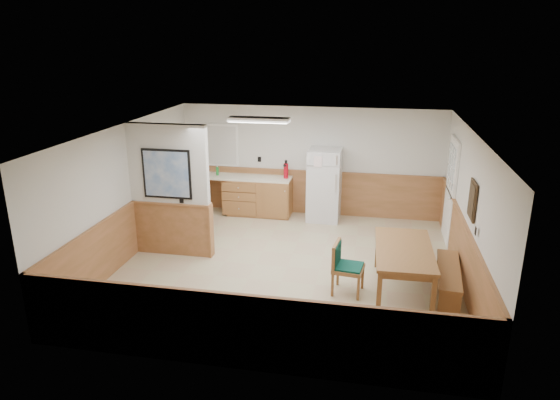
% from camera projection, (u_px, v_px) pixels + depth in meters
% --- Properties ---
extents(ground, '(6.00, 6.00, 0.00)m').
position_uv_depth(ground, '(287.00, 267.00, 9.03)').
color(ground, tan).
rests_on(ground, ground).
extents(ceiling, '(6.00, 6.00, 0.02)m').
position_uv_depth(ceiling, '(288.00, 130.00, 8.26)').
color(ceiling, silver).
rests_on(ceiling, back_wall).
extents(back_wall, '(6.00, 0.02, 2.50)m').
position_uv_depth(back_wall, '(310.00, 161.00, 11.44)').
color(back_wall, silver).
rests_on(back_wall, ground).
extents(right_wall, '(0.02, 6.00, 2.50)m').
position_uv_depth(right_wall, '(469.00, 212.00, 8.10)').
color(right_wall, silver).
rests_on(right_wall, ground).
extents(left_wall, '(0.02, 6.00, 2.50)m').
position_uv_depth(left_wall, '(127.00, 192.00, 9.18)').
color(left_wall, silver).
rests_on(left_wall, ground).
extents(wainscot_back, '(6.00, 0.04, 1.00)m').
position_uv_depth(wainscot_back, '(310.00, 193.00, 11.66)').
color(wainscot_back, '#AA6B44').
rests_on(wainscot_back, ground).
extents(wainscot_right, '(0.04, 6.00, 1.00)m').
position_uv_depth(wainscot_right, '(463.00, 254.00, 8.34)').
color(wainscot_right, '#AA6B44').
rests_on(wainscot_right, ground).
extents(wainscot_left, '(0.04, 6.00, 1.00)m').
position_uv_depth(wainscot_left, '(132.00, 230.00, 9.41)').
color(wainscot_left, '#AA6B44').
rests_on(wainscot_left, ground).
extents(partition_wall, '(1.50, 0.20, 2.50)m').
position_uv_depth(partition_wall, '(170.00, 192.00, 9.23)').
color(partition_wall, silver).
rests_on(partition_wall, ground).
extents(kitchen_counter, '(2.20, 0.61, 1.00)m').
position_uv_depth(kitchen_counter, '(257.00, 195.00, 11.61)').
color(kitchen_counter, brown).
rests_on(kitchen_counter, ground).
extents(exterior_door, '(0.07, 1.02, 2.15)m').
position_uv_depth(exterior_door, '(450.00, 190.00, 9.95)').
color(exterior_door, white).
rests_on(exterior_door, ground).
extents(kitchen_window, '(0.80, 0.04, 1.00)m').
position_uv_depth(kitchen_window, '(222.00, 145.00, 11.71)').
color(kitchen_window, white).
rests_on(kitchen_window, back_wall).
extents(wall_painting, '(0.04, 0.50, 0.60)m').
position_uv_depth(wall_painting, '(472.00, 200.00, 7.74)').
color(wall_painting, '#312313').
rests_on(wall_painting, right_wall).
extents(fluorescent_fixture, '(1.20, 0.30, 0.09)m').
position_uv_depth(fluorescent_fixture, '(259.00, 120.00, 9.63)').
color(fluorescent_fixture, white).
rests_on(fluorescent_fixture, ceiling).
extents(refrigerator, '(0.73, 0.73, 1.63)m').
position_uv_depth(refrigerator, '(324.00, 185.00, 11.17)').
color(refrigerator, silver).
rests_on(refrigerator, ground).
extents(dining_table, '(0.93, 1.81, 0.75)m').
position_uv_depth(dining_table, '(404.00, 253.00, 7.99)').
color(dining_table, '#985F37').
rests_on(dining_table, ground).
extents(dining_bench, '(0.47, 1.57, 0.45)m').
position_uv_depth(dining_bench, '(449.00, 275.00, 7.97)').
color(dining_bench, '#985F37').
rests_on(dining_bench, ground).
extents(dining_chair, '(0.71, 0.53, 0.85)m').
position_uv_depth(dining_chair, '(343.00, 264.00, 8.01)').
color(dining_chair, '#985F37').
rests_on(dining_chair, ground).
extents(fire_extinguisher, '(0.14, 0.14, 0.42)m').
position_uv_depth(fire_extinguisher, '(286.00, 170.00, 11.32)').
color(fire_extinguisher, '#AE0918').
rests_on(fire_extinguisher, kitchen_counter).
extents(soap_bottle, '(0.07, 0.07, 0.20)m').
position_uv_depth(soap_bottle, '(217.00, 171.00, 11.61)').
color(soap_bottle, '#177F2B').
rests_on(soap_bottle, kitchen_counter).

